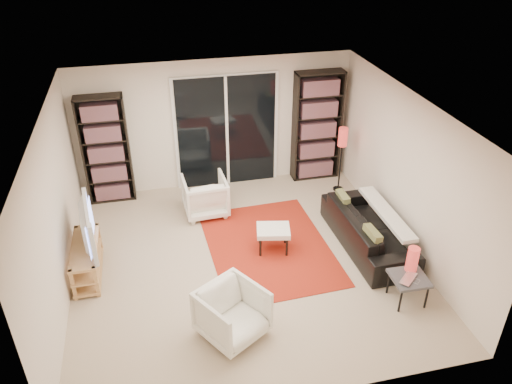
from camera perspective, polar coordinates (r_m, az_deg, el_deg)
floor at (r=7.63m, az=-1.33°, el=-7.83°), size 5.00×5.00×0.00m
wall_back at (r=9.16m, az=-4.68°, el=7.70°), size 5.00×0.02×2.40m
wall_front at (r=5.02m, az=4.60°, el=-14.25°), size 5.00×0.02×2.40m
wall_left at (r=6.97m, az=-22.00°, el=-2.38°), size 0.02×5.00×2.40m
wall_right at (r=7.78m, az=16.90°, el=2.08°), size 0.02×5.00×2.40m
ceiling at (r=6.43m, az=-1.59°, el=9.23°), size 5.00×5.00×0.02m
sliding_door at (r=9.22m, az=-3.37°, el=6.87°), size 1.92×0.08×2.16m
bookshelf_left at (r=9.06m, az=-16.76°, el=4.61°), size 0.80×0.30×1.95m
bookshelf_right at (r=9.51m, az=6.99°, el=7.45°), size 0.90×0.30×2.10m
tv_stand at (r=7.62m, az=-18.75°, el=-7.29°), size 0.36×1.13×0.50m
tv at (r=7.31m, az=-19.31°, el=-3.82°), size 0.29×1.11×0.63m
rug at (r=7.90m, az=1.43°, el=-6.27°), size 1.92×2.54×0.01m
sofa at (r=7.97m, az=12.68°, el=-4.18°), size 0.84×2.04×0.59m
armchair_back at (r=8.60m, az=-5.85°, el=-0.42°), size 0.76×0.78×0.68m
armchair_front at (r=6.30m, az=-2.71°, el=-13.69°), size 1.00×1.01×0.68m
ottoman at (r=7.65m, az=1.99°, el=-4.54°), size 0.58×0.51×0.40m
side_table at (r=7.04m, az=17.09°, el=-9.56°), size 0.48×0.48×0.40m
laptop at (r=6.95m, az=17.37°, el=-9.58°), size 0.38×0.37×0.03m
table_lamp at (r=7.03m, az=17.45°, el=-7.33°), size 0.16×0.16×0.35m
floor_lamp at (r=9.11m, az=9.83°, el=5.40°), size 0.19×0.19×1.25m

